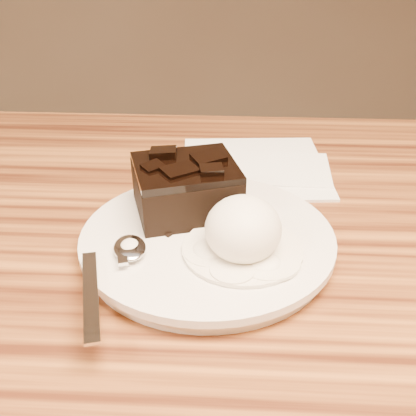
# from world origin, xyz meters

# --- Properties ---
(plate) EXTENTS (0.23, 0.23, 0.02)m
(plate) POSITION_xyz_m (-0.07, 0.05, 0.76)
(plate) COLOR silver
(plate) RESTS_ON dining_table
(brownie) EXTENTS (0.11, 0.10, 0.04)m
(brownie) POSITION_xyz_m (-0.10, 0.09, 0.79)
(brownie) COLOR black
(brownie) RESTS_ON plate
(ice_cream_scoop) EXTENTS (0.06, 0.07, 0.05)m
(ice_cream_scoop) POSITION_xyz_m (-0.04, 0.03, 0.79)
(ice_cream_scoop) COLOR white
(ice_cream_scoop) RESTS_ON plate
(melt_puddle) EXTENTS (0.10, 0.10, 0.00)m
(melt_puddle) POSITION_xyz_m (-0.04, 0.03, 0.77)
(melt_puddle) COLOR white
(melt_puddle) RESTS_ON plate
(spoon) EXTENTS (0.07, 0.16, 0.01)m
(spoon) POSITION_xyz_m (-0.14, 0.02, 0.77)
(spoon) COLOR silver
(spoon) RESTS_ON plate
(napkin) EXTENTS (0.18, 0.18, 0.01)m
(napkin) POSITION_xyz_m (-0.03, 0.23, 0.75)
(napkin) COLOR white
(napkin) RESTS_ON dining_table
(crumb_a) EXTENTS (0.01, 0.01, 0.00)m
(crumb_a) POSITION_xyz_m (-0.03, 0.06, 0.77)
(crumb_a) COLOR black
(crumb_a) RESTS_ON plate
(crumb_b) EXTENTS (0.01, 0.01, 0.00)m
(crumb_b) POSITION_xyz_m (-0.11, 0.05, 0.77)
(crumb_b) COLOR black
(crumb_b) RESTS_ON plate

